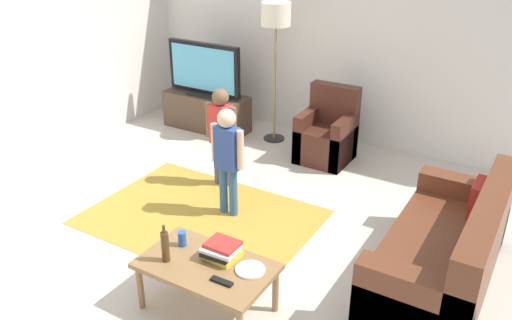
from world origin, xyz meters
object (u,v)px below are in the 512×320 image
object	(u,v)px
child_center	(227,153)
coffee_table	(207,269)
bottle	(165,246)
child_near_tv	(221,129)
couch	(450,255)
plate	(250,270)
tv	(204,70)
armchair	(328,136)
tv_stand	(207,112)
tv_remote	(222,281)
floor_lamp	(276,22)
book_stack	(221,251)
soda_can	(182,239)

from	to	relation	value
child_center	coffee_table	size ratio (longest dim) A/B	1.12
bottle	child_near_tv	bearing A→B (deg)	112.61
couch	plate	world-z (taller)	couch
tv	armchair	size ratio (longest dim) A/B	1.22
tv_stand	child_center	xyz separation A→B (m)	(1.52, -1.74, 0.43)
coffee_table	tv_remote	bearing A→B (deg)	-28.61
armchair	child_near_tv	xyz separation A→B (m)	(-0.72, -1.21, 0.37)
floor_lamp	bottle	distance (m)	3.54
tv_stand	bottle	world-z (taller)	bottle
book_stack	soda_can	bearing A→B (deg)	-176.48
bottle	tv	bearing A→B (deg)	121.44
tv_remote	child_center	bearing A→B (deg)	121.12
couch	tv_remote	size ratio (longest dim) A/B	10.59
floor_lamp	soda_can	world-z (taller)	floor_lamp
armchair	soda_can	xyz separation A→B (m)	(0.04, -2.86, 0.18)
floor_lamp	plate	world-z (taller)	floor_lamp
plate	bottle	bearing A→B (deg)	-159.87
plate	tv_stand	bearing A→B (deg)	130.69
book_stack	soda_can	world-z (taller)	book_stack
tv_stand	bottle	bearing A→B (deg)	-58.73
child_center	soda_can	bearing A→B (deg)	-73.10
tv	tv_remote	xyz separation A→B (m)	(2.40, -3.10, -0.42)
book_stack	coffee_table	bearing A→B (deg)	-112.43
bottle	floor_lamp	bearing A→B (deg)	105.56
tv_stand	tv	world-z (taller)	tv
floor_lamp	book_stack	bearing A→B (deg)	-67.73
couch	coffee_table	distance (m)	1.94
book_stack	tv_remote	size ratio (longest dim) A/B	1.64
couch	child_center	size ratio (longest dim) A/B	1.61
floor_lamp	child_near_tv	distance (m)	1.66
child_near_tv	child_center	xyz separation A→B (m)	(0.41, -0.49, 0.00)
child_center	soda_can	size ratio (longest dim) A/B	9.29
couch	armchair	world-z (taller)	armchair
book_stack	floor_lamp	bearing A→B (deg)	112.27
tv	floor_lamp	size ratio (longest dim) A/B	0.62
plate	armchair	bearing A→B (deg)	103.04
couch	child_near_tv	distance (m)	2.63
armchair	soda_can	size ratio (longest dim) A/B	7.50
tv	book_stack	world-z (taller)	tv
child_near_tv	book_stack	world-z (taller)	child_near_tv
armchair	book_stack	xyz separation A→B (m)	(0.39, -2.84, 0.18)
couch	tv_remote	xyz separation A→B (m)	(-1.27, -1.36, 0.14)
tv	book_stack	distance (m)	3.64
couch	book_stack	distance (m)	1.84
book_stack	tv_remote	distance (m)	0.30
tv_stand	couch	world-z (taller)	couch
soda_can	tv	bearing A→B (deg)	123.06
tv	armchair	xyz separation A→B (m)	(1.83, -0.02, -0.55)
coffee_table	bottle	bearing A→B (deg)	-156.80
floor_lamp	child_center	size ratio (longest dim) A/B	1.60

